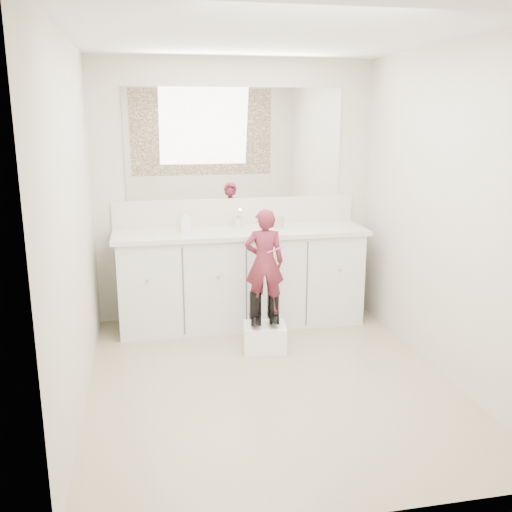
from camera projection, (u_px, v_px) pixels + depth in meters
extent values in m
plane|color=#917E5F|center=(270.00, 381.00, 4.19)|extent=(3.00, 3.00, 0.00)
plane|color=white|center=(272.00, 34.00, 3.61)|extent=(3.00, 3.00, 0.00)
plane|color=beige|center=(236.00, 192.00, 5.33)|extent=(2.60, 0.00, 2.60)
plane|color=beige|center=(347.00, 282.00, 2.47)|extent=(2.60, 0.00, 2.60)
plane|color=beige|center=(73.00, 228.00, 3.65)|extent=(0.00, 3.00, 3.00)
plane|color=beige|center=(445.00, 214.00, 4.15)|extent=(0.00, 3.00, 3.00)
cube|color=silver|center=(241.00, 279.00, 5.25)|extent=(2.20, 0.55, 0.85)
cube|color=beige|center=(241.00, 232.00, 5.13)|extent=(2.28, 0.58, 0.04)
cube|color=beige|center=(236.00, 211.00, 5.36)|extent=(2.28, 0.03, 0.25)
cube|color=white|center=(235.00, 144.00, 5.21)|extent=(2.00, 0.02, 1.00)
cube|color=#472819|center=(350.00, 178.00, 2.37)|extent=(2.00, 0.01, 1.20)
cylinder|color=silver|center=(238.00, 221.00, 5.27)|extent=(0.08, 0.08, 0.10)
imported|color=#C0B79A|center=(279.00, 222.00, 5.24)|extent=(0.13, 0.13, 0.10)
imported|color=white|center=(185.00, 220.00, 5.06)|extent=(0.10, 0.10, 0.20)
cube|color=white|center=(265.00, 337.00, 4.72)|extent=(0.38, 0.33, 0.22)
imported|color=#A03142|center=(264.00, 262.00, 4.58)|extent=(0.34, 0.25, 0.87)
cylinder|color=#D252A1|center=(275.00, 250.00, 4.49)|extent=(0.14, 0.03, 0.06)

